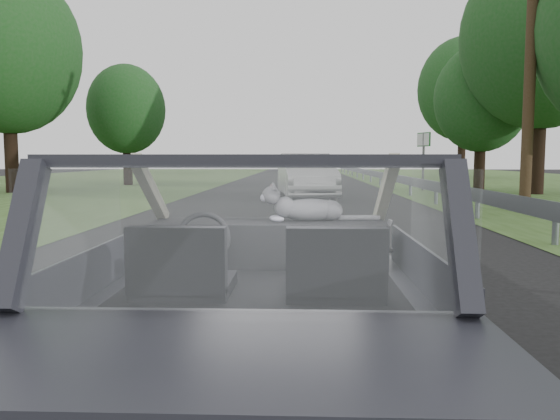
# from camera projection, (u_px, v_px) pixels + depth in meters

# --- Properties ---
(ground) EXTENTS (140.00, 140.00, 0.00)m
(ground) POSITION_uv_depth(u_px,v_px,m) (262.00, 402.00, 3.21)
(ground) COLOR black
(ground) RESTS_ON ground
(subject_car) EXTENTS (1.80, 4.00, 1.45)m
(subject_car) POSITION_uv_depth(u_px,v_px,m) (262.00, 281.00, 3.14)
(subject_car) COLOR #212228
(subject_car) RESTS_ON ground
(dashboard) EXTENTS (1.58, 0.45, 0.30)m
(dashboard) POSITION_uv_depth(u_px,v_px,m) (268.00, 243.00, 3.75)
(dashboard) COLOR black
(dashboard) RESTS_ON subject_car
(driver_seat) EXTENTS (0.50, 0.72, 0.42)m
(driver_seat) POSITION_uv_depth(u_px,v_px,m) (182.00, 264.00, 2.85)
(driver_seat) COLOR black
(driver_seat) RESTS_ON subject_car
(passenger_seat) EXTENTS (0.50, 0.72, 0.42)m
(passenger_seat) POSITION_uv_depth(u_px,v_px,m) (335.00, 265.00, 2.82)
(passenger_seat) COLOR black
(passenger_seat) RESTS_ON subject_car
(steering_wheel) EXTENTS (0.36, 0.36, 0.04)m
(steering_wheel) POSITION_uv_depth(u_px,v_px,m) (203.00, 239.00, 3.46)
(steering_wheel) COLOR black
(steering_wheel) RESTS_ON dashboard
(cat) EXTENTS (0.62, 0.30, 0.27)m
(cat) POSITION_uv_depth(u_px,v_px,m) (310.00, 208.00, 3.75)
(cat) COLOR #959595
(cat) RESTS_ON dashboard
(guardrail) EXTENTS (0.05, 90.00, 0.32)m
(guardrail) POSITION_uv_depth(u_px,v_px,m) (473.00, 194.00, 12.93)
(guardrail) COLOR slate
(guardrail) RESTS_ON ground
(other_car) EXTENTS (2.49, 5.10, 1.62)m
(other_car) POSITION_uv_depth(u_px,v_px,m) (306.00, 176.00, 19.40)
(other_car) COLOR silver
(other_car) RESTS_ON ground
(highway_sign) EXTENTS (0.44, 1.01, 2.58)m
(highway_sign) POSITION_uv_depth(u_px,v_px,m) (423.00, 162.00, 24.23)
(highway_sign) COLOR #1B6A24
(highway_sign) RESTS_ON ground
(utility_pole) EXTENTS (0.35, 0.35, 8.81)m
(utility_pole) POSITION_uv_depth(u_px,v_px,m) (531.00, 42.00, 13.96)
(utility_pole) COLOR #3C2F1F
(utility_pole) RESTS_ON ground
(tree_1) EXTENTS (7.44, 7.44, 9.53)m
(tree_1) POSITION_uv_depth(u_px,v_px,m) (541.00, 73.00, 21.42)
(tree_1) COLOR #154515
(tree_1) RESTS_ON ground
(tree_2) EXTENTS (4.67, 4.67, 6.33)m
(tree_2) POSITION_uv_depth(u_px,v_px,m) (481.00, 120.00, 24.41)
(tree_2) COLOR #154515
(tree_2) RESTS_ON ground
(tree_3) EXTENTS (8.39, 8.39, 9.98)m
(tree_3) POSITION_uv_depth(u_px,v_px,m) (463.00, 110.00, 39.98)
(tree_3) COLOR #154515
(tree_3) RESTS_ON ground
(tree_5) EXTENTS (7.85, 7.85, 9.02)m
(tree_5) POSITION_uv_depth(u_px,v_px,m) (8.00, 83.00, 22.46)
(tree_5) COLOR #154515
(tree_5) RESTS_ON ground
(tree_6) EXTENTS (5.45, 5.45, 6.23)m
(tree_6) POSITION_uv_depth(u_px,v_px,m) (127.00, 127.00, 29.11)
(tree_6) COLOR #154515
(tree_6) RESTS_ON ground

